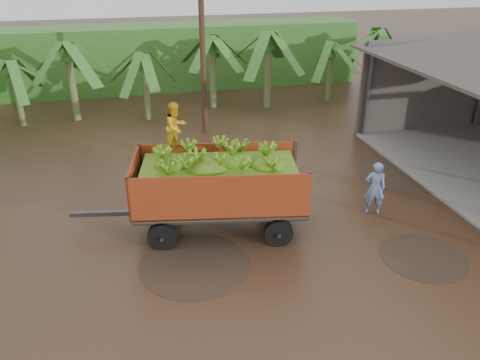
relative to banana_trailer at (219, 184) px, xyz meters
The scene contains 6 objects.
ground 2.82m from the banana_trailer, ahead, with size 100.00×100.00×0.00m, color black.
hedge_north 16.30m from the banana_trailer, 88.58° to the left, with size 22.00×3.00×3.60m, color #2D661E.
banana_trailer is the anchor object (origin of this frame).
man_blue 4.85m from the banana_trailer, ahead, with size 0.63×0.41×1.72m, color #6B8CC4.
utility_pole 8.65m from the banana_trailer, 83.10° to the left, with size 1.20×0.24×8.10m.
banana_plants 7.99m from the banana_trailer, 106.47° to the left, with size 23.97×20.90×3.98m.
Camera 1 is at (-4.60, -11.94, 7.38)m, focal length 35.00 mm.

